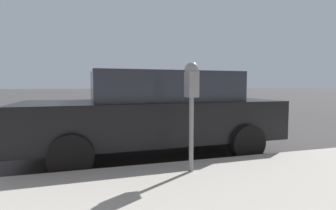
{
  "coord_description": "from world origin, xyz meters",
  "views": [
    {
      "loc": [
        -5.94,
        0.58,
        1.32
      ],
      "look_at": [
        -2.49,
        -0.45,
        1.05
      ],
      "focal_mm": 28.0,
      "sensor_mm": 36.0,
      "label": 1
    }
  ],
  "objects": [
    {
      "name": "ground_plane",
      "position": [
        0.0,
        0.0,
        0.0
      ],
      "size": [
        220.0,
        220.0,
        0.0
      ],
      "primitive_type": "plane",
      "color": "#3D3A3A"
    },
    {
      "name": "car_black",
      "position": [
        -1.13,
        -0.63,
        0.82
      ],
      "size": [
        2.06,
        4.72,
        1.57
      ],
      "rotation": [
        0.0,
        0.0,
        0.02
      ],
      "color": "black",
      "rests_on": "ground_plane"
    },
    {
      "name": "parking_meter",
      "position": [
        -2.69,
        -0.72,
        1.28
      ],
      "size": [
        0.21,
        0.19,
        1.48
      ],
      "color": "gray",
      "rests_on": "sidewalk"
    }
  ]
}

